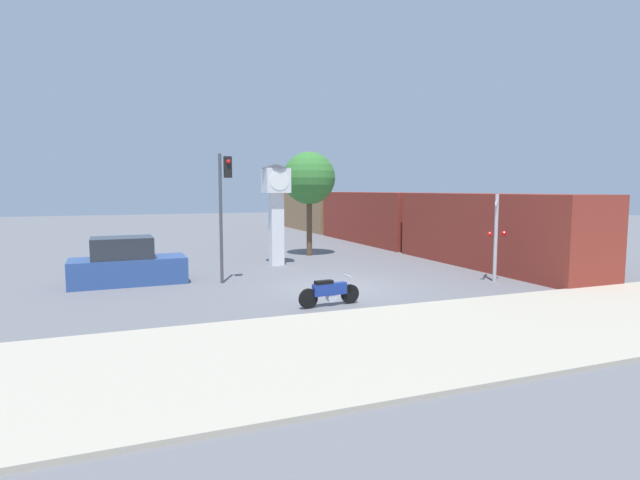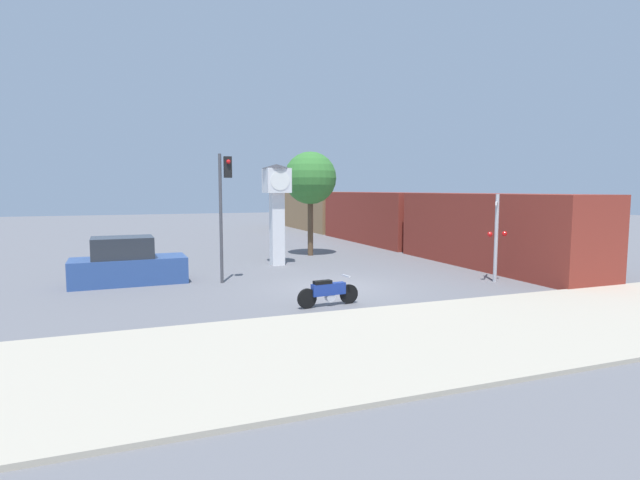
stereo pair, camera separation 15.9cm
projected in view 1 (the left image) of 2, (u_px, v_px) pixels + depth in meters
ground_plane at (335, 288)px, 18.26m from camera, size 120.00×120.00×0.00m
sidewalk_strip at (440, 335)px, 12.17m from camera, size 36.00×6.00×0.10m
motorcycle at (329, 292)px, 15.38m from camera, size 2.07×0.46×0.92m
clock_tower at (276, 198)px, 23.47m from camera, size 1.37×1.37×4.78m
freight_train at (373, 217)px, 34.23m from camera, size 2.80×35.24×3.40m
traffic_light at (224, 196)px, 18.90m from camera, size 0.50×0.35×4.93m
railroad_crossing_signal at (496, 234)px, 19.33m from camera, size 0.90×0.82×3.42m
street_tree at (309, 179)px, 26.87m from camera, size 2.83×2.83×5.62m
parked_car at (127, 264)px, 18.97m from camera, size 4.26×1.95×1.80m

